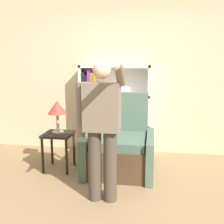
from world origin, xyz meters
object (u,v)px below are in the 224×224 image
(armchair, at_px, (120,147))
(person_standing, at_px, (102,125))
(bookcase, at_px, (108,111))
(table_lamp, at_px, (57,109))
(side_table, at_px, (58,140))

(armchair, height_order, person_standing, person_standing)
(bookcase, relative_size, person_standing, 0.96)
(person_standing, bearing_deg, table_lamp, 135.65)
(bookcase, xyz_separation_m, armchair, (0.31, -0.76, -0.40))
(armchair, distance_m, table_lamp, 1.07)
(person_standing, bearing_deg, armchair, 83.95)
(side_table, distance_m, table_lamp, 0.46)
(person_standing, relative_size, side_table, 2.85)
(bookcase, bearing_deg, person_standing, -82.47)
(side_table, bearing_deg, bookcase, 56.20)
(side_table, relative_size, table_lamp, 1.17)
(side_table, xyz_separation_m, table_lamp, (0.00, 0.00, 0.46))
(armchair, distance_m, person_standing, 1.06)
(armchair, xyz_separation_m, side_table, (-0.90, -0.11, 0.11))
(table_lamp, bearing_deg, bookcase, 56.20)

